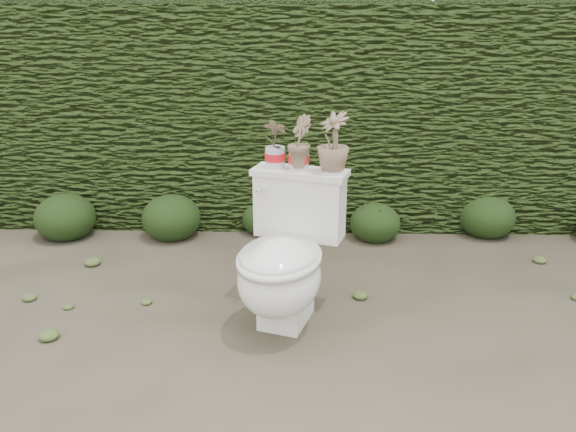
{
  "coord_description": "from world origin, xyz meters",
  "views": [
    {
      "loc": [
        0.19,
        -2.79,
        1.56
      ],
      "look_at": [
        0.11,
        -0.04,
        0.55
      ],
      "focal_mm": 35.0,
      "sensor_mm": 36.0,
      "label": 1
    }
  ],
  "objects_px": {
    "potted_plant_right": "(333,144)",
    "potted_plant_left": "(275,145)",
    "toilet": "(285,261)",
    "potted_plant_center": "(299,144)"
  },
  "relations": [
    {
      "from": "potted_plant_right",
      "to": "potted_plant_left",
      "type": "bearing_deg",
      "value": -148.18
    },
    {
      "from": "potted_plant_left",
      "to": "potted_plant_right",
      "type": "relative_size",
      "value": 0.83
    },
    {
      "from": "potted_plant_left",
      "to": "potted_plant_center",
      "type": "relative_size",
      "value": 0.92
    },
    {
      "from": "potted_plant_left",
      "to": "potted_plant_center",
      "type": "bearing_deg",
      "value": -176.37
    },
    {
      "from": "toilet",
      "to": "potted_plant_right",
      "type": "distance_m",
      "value": 0.64
    },
    {
      "from": "potted_plant_right",
      "to": "potted_plant_center",
      "type": "bearing_deg",
      "value": -148.18
    },
    {
      "from": "toilet",
      "to": "potted_plant_left",
      "type": "xyz_separation_m",
      "value": [
        -0.06,
        0.27,
        0.54
      ]
    },
    {
      "from": "potted_plant_center",
      "to": "potted_plant_right",
      "type": "height_order",
      "value": "potted_plant_right"
    },
    {
      "from": "toilet",
      "to": "potted_plant_center",
      "type": "height_order",
      "value": "potted_plant_center"
    },
    {
      "from": "potted_plant_left",
      "to": "toilet",
      "type": "bearing_deg",
      "value": 123.69
    }
  ]
}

